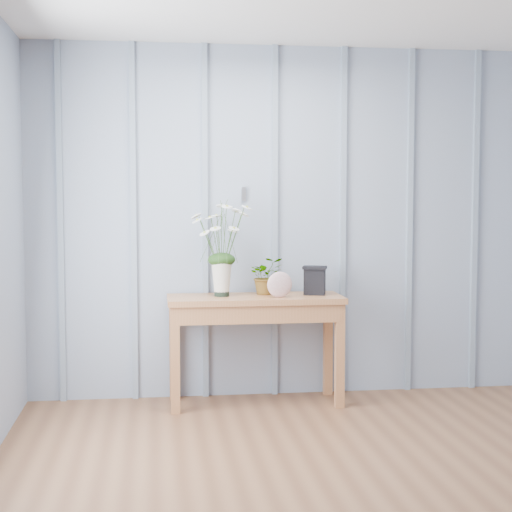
{
  "coord_description": "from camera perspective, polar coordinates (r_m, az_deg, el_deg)",
  "views": [
    {
      "loc": [
        -1.11,
        -3.31,
        1.43
      ],
      "look_at": [
        -0.42,
        1.94,
        1.03
      ],
      "focal_mm": 55.0,
      "sensor_mm": 36.0,
      "label": 1
    }
  ],
  "objects": [
    {
      "name": "spider_plant",
      "position": [
        5.48,
        0.73,
        -1.44
      ],
      "size": [
        0.25,
        0.23,
        0.26
      ],
      "primitive_type": "imported",
      "rotation": [
        0.0,
        0.0,
        0.11
      ],
      "color": "#173711",
      "rests_on": "sideboard"
    },
    {
      "name": "carved_box",
      "position": [
        5.47,
        4.29,
        -1.76
      ],
      "size": [
        0.19,
        0.17,
        0.2
      ],
      "color": "black",
      "rests_on": "sideboard"
    },
    {
      "name": "felt_disc_vessel",
      "position": [
        5.3,
        1.74,
        -2.1
      ],
      "size": [
        0.18,
        0.07,
        0.18
      ],
      "primitive_type": "ellipsoid",
      "rotation": [
        0.0,
        0.0,
        0.14
      ],
      "color": "#9A5266",
      "rests_on": "sideboard"
    },
    {
      "name": "room_shell",
      "position": [
        4.4,
        7.38,
        11.56
      ],
      "size": [
        4.0,
        4.5,
        2.5
      ],
      "color": "#96A3B9",
      "rests_on": "ground"
    },
    {
      "name": "sideboard",
      "position": [
        5.41,
        -0.07,
        -4.13
      ],
      "size": [
        1.2,
        0.45,
        0.75
      ],
      "color": "#A2653B",
      "rests_on": "ground"
    },
    {
      "name": "daisy_vase",
      "position": [
        5.35,
        -2.52,
        1.39
      ],
      "size": [
        0.46,
        0.35,
        0.65
      ],
      "color": "black",
      "rests_on": "sideboard"
    }
  ]
}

